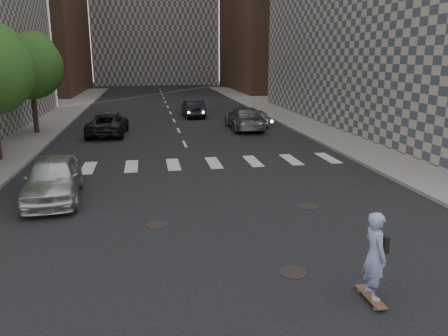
% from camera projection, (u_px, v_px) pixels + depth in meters
% --- Properties ---
extents(ground, '(160.00, 160.00, 0.00)m').
position_uv_depth(ground, '(227.00, 236.00, 12.86)').
color(ground, black).
rests_on(ground, ground).
extents(sidewalk_right, '(13.00, 80.00, 0.15)m').
position_uv_depth(sidewalk_right, '(362.00, 122.00, 34.36)').
color(sidewalk_right, gray).
rests_on(sidewalk_right, ground).
extents(tree_c, '(4.20, 4.20, 6.60)m').
position_uv_depth(tree_c, '(31.00, 64.00, 28.35)').
color(tree_c, '#382619').
rests_on(tree_c, sidewalk_left).
extents(manhole_a, '(0.70, 0.70, 0.02)m').
position_uv_depth(manhole_a, '(293.00, 272.00, 10.68)').
color(manhole_a, black).
rests_on(manhole_a, ground).
extents(manhole_b, '(0.70, 0.70, 0.02)m').
position_uv_depth(manhole_b, '(157.00, 225.00, 13.66)').
color(manhole_b, black).
rests_on(manhole_b, ground).
extents(manhole_c, '(0.70, 0.70, 0.02)m').
position_uv_depth(manhole_c, '(309.00, 206.00, 15.32)').
color(manhole_c, black).
rests_on(manhole_c, ground).
extents(skateboarder, '(0.49, 1.02, 2.03)m').
position_uv_depth(skateboarder, '(375.00, 255.00, 9.19)').
color(skateboarder, brown).
rests_on(skateboarder, ground).
extents(silver_sedan, '(2.25, 4.82, 1.60)m').
position_uv_depth(silver_sedan, '(53.00, 178.00, 15.94)').
color(silver_sedan, silver).
rests_on(silver_sedan, ground).
extents(traffic_car_a, '(1.60, 4.25, 1.39)m').
position_uv_depth(traffic_car_a, '(108.00, 122.00, 30.22)').
color(traffic_car_a, black).
rests_on(traffic_car_a, ground).
extents(traffic_car_b, '(2.35, 5.55, 1.60)m').
position_uv_depth(traffic_car_b, '(245.00, 118.00, 31.29)').
color(traffic_car_b, '#5A5D62').
rests_on(traffic_car_b, ground).
extents(traffic_car_c, '(2.67, 5.24, 1.42)m').
position_uv_depth(traffic_car_c, '(108.00, 124.00, 29.04)').
color(traffic_car_c, black).
rests_on(traffic_car_c, ground).
extents(traffic_car_d, '(1.82, 3.87, 1.28)m').
position_uv_depth(traffic_car_d, '(256.00, 118.00, 32.77)').
color(traffic_car_d, '#A6A8AE').
rests_on(traffic_car_d, ground).
extents(traffic_car_e, '(1.74, 4.53, 1.47)m').
position_uv_depth(traffic_car_e, '(193.00, 108.00, 37.67)').
color(traffic_car_e, black).
rests_on(traffic_car_e, ground).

